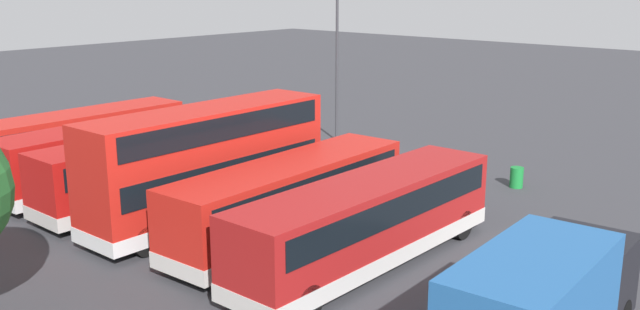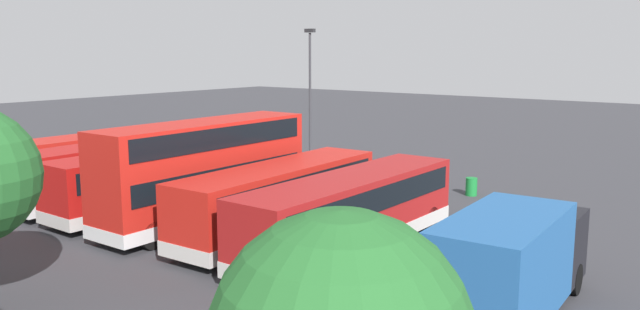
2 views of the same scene
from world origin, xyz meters
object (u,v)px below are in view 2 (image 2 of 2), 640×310
bus_single_deck_sixth (75,161)px  car_hatchback_silver (229,154)px  lamp_post_tall (310,87)px  bus_single_deck_fifth (122,167)px  bus_single_deck_near_end (351,211)px  bus_single_deck_fourth (163,176)px  waste_bin_yellow (471,187)px  bus_double_decker_third (205,169)px  box_truck_blue (512,261)px  bus_single_deck_second (279,197)px

bus_single_deck_sixth → car_hatchback_silver: (-0.80, -10.77, -0.92)m
lamp_post_tall → car_hatchback_silver: bearing=36.1°
bus_single_deck_fifth → bus_single_deck_sixth: (3.57, 0.47, -0.00)m
bus_single_deck_near_end → car_hatchback_silver: (17.24, -10.47, -0.92)m
bus_single_deck_fourth → waste_bin_yellow: bearing=-132.1°
bus_double_decker_third → bus_single_deck_fifth: size_ratio=0.88×
bus_single_deck_fourth → car_hatchback_silver: 12.25m
lamp_post_tall → bus_single_deck_near_end: bearing=133.0°
lamp_post_tall → waste_bin_yellow: bearing=171.0°
bus_double_decker_third → bus_single_deck_sixth: 10.65m
bus_single_deck_sixth → lamp_post_tall: lamp_post_tall is taller
car_hatchback_silver → waste_bin_yellow: car_hatchback_silver is taller
bus_single_deck_sixth → box_truck_blue: size_ratio=1.54×
bus_double_decker_third → box_truck_blue: bus_double_decker_third is taller
bus_single_deck_sixth → car_hatchback_silver: size_ratio=2.61×
bus_single_deck_fourth → box_truck_blue: size_ratio=1.51×
bus_single_deck_second → bus_single_deck_sixth: bearing=1.2°
box_truck_blue → bus_single_deck_near_end: bearing=-17.3°
bus_single_deck_fifth → waste_bin_yellow: 18.29m
bus_single_deck_sixth → waste_bin_yellow: 21.42m
car_hatchback_silver → lamp_post_tall: (-4.44, -3.24, 4.49)m
bus_single_deck_sixth → waste_bin_yellow: bus_single_deck_sixth is taller
bus_single_deck_fifth → box_truck_blue: 21.70m
bus_single_deck_sixth → bus_double_decker_third: bearing=178.7°
bus_single_deck_fifth → box_truck_blue: (-21.57, 2.37, 0.08)m
box_truck_blue → car_hatchback_silver: bearing=-27.5°
bus_single_deck_near_end → box_truck_blue: size_ratio=1.50×
bus_single_deck_fifth → bus_single_deck_near_end: bearing=179.3°
bus_single_deck_second → bus_single_deck_fifth: (10.89, -0.16, 0.00)m
bus_single_deck_near_end → bus_single_deck_fifth: (14.48, -0.17, 0.00)m
bus_single_deck_near_end → bus_single_deck_fourth: 10.99m
bus_single_deck_fourth → lamp_post_tall: size_ratio=1.29×
bus_single_deck_second → bus_single_deck_fourth: bearing=0.2°
lamp_post_tall → bus_single_deck_fifth: bearing=82.9°
bus_single_deck_fifth → bus_single_deck_sixth: size_ratio=1.03×
bus_double_decker_third → lamp_post_tall: (5.36, -14.25, 2.74)m
bus_single_deck_near_end → waste_bin_yellow: size_ratio=12.03×
bus_single_deck_fourth → box_truck_blue: bearing=173.1°
lamp_post_tall → bus_single_deck_sixth: bearing=69.5°
bus_single_deck_sixth → bus_single_deck_second: bearing=-178.8°
bus_single_deck_fifth → car_hatchback_silver: 10.71m
bus_single_deck_second → waste_bin_yellow: (-3.23, -11.73, -1.15)m
bus_single_deck_sixth → car_hatchback_silver: bus_single_deck_sixth is taller
bus_double_decker_third → bus_single_deck_fifth: bus_double_decker_third is taller
box_truck_blue → lamp_post_tall: lamp_post_tall is taller
bus_single_deck_near_end → bus_single_deck_fourth: size_ratio=0.99×
bus_single_deck_fifth → lamp_post_tall: size_ratio=1.35×
bus_double_decker_third → car_hatchback_silver: bearing=-48.3°
bus_single_deck_second → bus_single_deck_sixth: same height
bus_single_deck_fifth → lamp_post_tall: 14.10m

